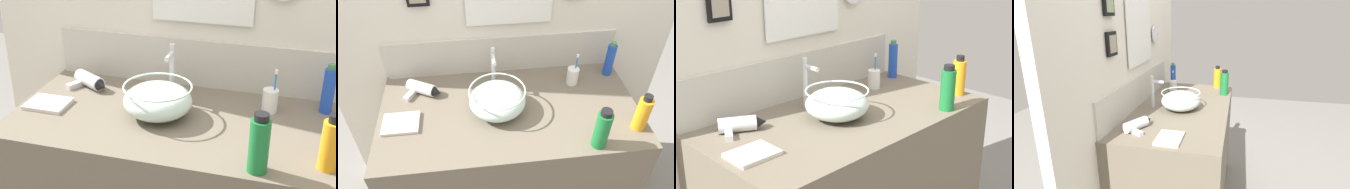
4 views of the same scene
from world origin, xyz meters
The scene contains 10 objects.
vanity_counter centered at (0.00, 0.00, 0.42)m, with size 1.31×0.68×0.85m, color #6B6051.
back_panel centered at (0.00, 0.37, 1.21)m, with size 1.96×0.10×2.42m.
glass_bowl_sink centered at (-0.06, 0.00, 0.92)m, with size 0.28×0.28×0.13m.
faucet centered at (-0.06, 0.20, 0.98)m, with size 0.02×0.10×0.24m.
hair_drier centered at (-0.44, 0.18, 0.88)m, with size 0.21×0.15×0.06m.
toothbrush_cup centered at (0.37, 0.17, 0.90)m, with size 0.06×0.06×0.18m.
lotion_bottle centered at (0.59, 0.22, 0.95)m, with size 0.05×0.05×0.21m.
spray_bottle centered at (0.59, -0.20, 0.94)m, with size 0.06×0.06×0.20m.
soap_dispenser centered at (0.37, -0.28, 0.95)m, with size 0.07×0.07×0.21m.
hand_towel centered at (-0.53, -0.04, 0.85)m, with size 0.17×0.14×0.02m, color silver.
Camera 2 is at (-0.17, -1.19, 2.00)m, focal length 35.00 mm.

